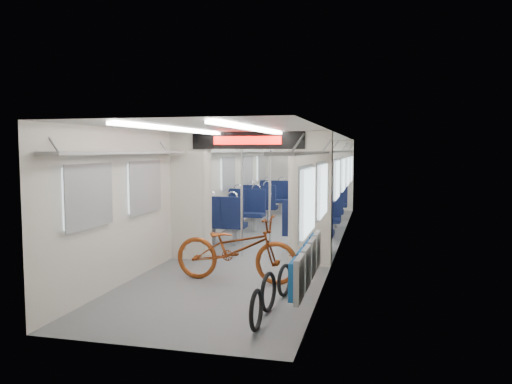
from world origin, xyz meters
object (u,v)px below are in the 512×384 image
stanchion_near_left (242,195)px  stanchion_near_right (270,196)px  bike_hoop_a (256,312)px  seat_bay_far_left (267,198)px  bicycle (236,249)px  stanchion_far_right (302,183)px  bike_hoop_b (268,294)px  seat_bay_near_right (314,218)px  seat_bay_near_left (235,213)px  bike_hoop_c (285,282)px  stanchion_far_left (269,184)px  flip_bench (307,262)px  seat_bay_far_right (329,203)px

stanchion_near_left → stanchion_near_right: size_ratio=1.00×
bike_hoop_a → seat_bay_far_left: (-1.86, 9.08, 0.35)m
bicycle → stanchion_far_right: (0.21, 5.30, 0.65)m
stanchion_near_left → bicycle: bearing=-77.6°
bicycle → stanchion_near_left: stanchion_near_left is taller
bike_hoop_b → stanchion_far_right: 6.65m
seat_bay_near_right → seat_bay_far_left: bearing=115.5°
bike_hoop_b → seat_bay_near_left: bearing=110.3°
seat_bay_near_right → stanchion_near_right: size_ratio=0.99×
bicycle → stanchion_near_right: size_ratio=0.83×
seat_bay_far_left → bicycle: bearing=-81.4°
bike_hoop_a → bike_hoop_c: size_ratio=1.05×
stanchion_far_left → stanchion_near_right: bearing=-77.7°
seat_bay_far_left → stanchion_far_right: (1.29, -1.84, 0.59)m
seat_bay_near_right → seat_bay_far_left: seat_bay_near_right is taller
bike_hoop_c → stanchion_far_left: bearing=104.2°
seat_bay_far_left → stanchion_far_right: 2.33m
bike_hoop_c → stanchion_near_right: bearing=106.9°
stanchion_far_right → bike_hoop_c: bearing=-83.8°
flip_bench → stanchion_far_right: 6.40m
stanchion_far_left → stanchion_far_right: same height
flip_bench → bike_hoop_b: 0.62m
stanchion_near_left → stanchion_far_right: bearing=80.5°
flip_bench → stanchion_near_right: bearing=111.4°
bicycle → seat_bay_near_left: size_ratio=0.87×
flip_bench → stanchion_near_left: 3.22m
bike_hoop_b → stanchion_near_left: bearing=111.0°
stanchion_near_left → seat_bay_far_left: bearing=97.3°
bicycle → bike_hoop_c: bicycle is taller
seat_bay_near_left → seat_bay_far_right: (1.87, 2.73, -0.03)m
seat_bay_near_right → stanchion_far_right: 2.23m
bike_hoop_b → bike_hoop_c: 0.68m
bike_hoop_b → seat_bay_far_right: 7.74m
seat_bay_near_left → stanchion_near_right: size_ratio=0.95×
seat_bay_near_left → seat_bay_near_right: 1.94m
bike_hoop_a → stanchion_far_right: size_ratio=0.21×
stanchion_far_right → flip_bench: bearing=-81.0°
flip_bench → stanchion_far_right: size_ratio=0.91×
stanchion_far_left → stanchion_far_right: size_ratio=1.00×
bike_hoop_b → seat_bay_near_left: 5.34m
bike_hoop_c → stanchion_far_right: 6.00m
flip_bench → seat_bay_far_left: 8.46m
seat_bay_near_right → seat_bay_far_left: (-1.87, 3.92, -0.01)m
seat_bay_far_left → stanchion_far_left: (0.53, -2.19, 0.59)m
seat_bay_near_left → seat_bay_far_right: size_ratio=1.11×
flip_bench → bike_hoop_a: (-0.43, -0.94, -0.37)m
seat_bay_far_left → stanchion_far_right: bearing=-54.9°
seat_bay_far_left → stanchion_far_left: stanchion_far_left is taller
flip_bench → stanchion_near_left: stanchion_near_left is taller
stanchion_near_left → stanchion_far_right: (0.60, 3.56, 0.00)m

